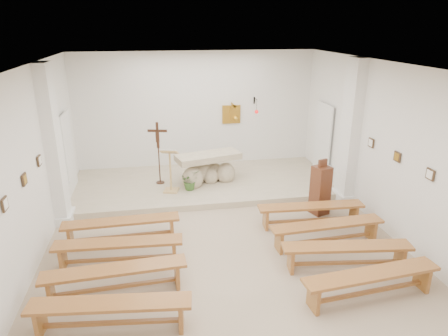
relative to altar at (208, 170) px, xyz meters
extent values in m
cube|color=tan|center=(-0.10, -3.40, -0.49)|extent=(7.00, 10.00, 0.00)
cube|color=silver|center=(-3.59, -3.40, 1.26)|extent=(0.02, 10.00, 3.50)
cube|color=silver|center=(3.39, -3.40, 1.26)|extent=(0.02, 10.00, 3.50)
cube|color=silver|center=(-0.10, 1.59, 1.26)|extent=(7.00, 0.02, 3.50)
cube|color=silver|center=(-0.10, -3.40, 3.00)|extent=(7.00, 10.00, 0.02)
cube|color=#BFAD93|center=(-0.10, 0.10, -0.41)|extent=(6.98, 3.00, 0.15)
cube|color=white|center=(-3.47, -1.40, 1.26)|extent=(0.26, 0.55, 3.50)
cube|color=white|center=(3.27, -1.40, 1.26)|extent=(0.26, 0.55, 3.50)
cube|color=gold|center=(0.95, 1.56, 1.16)|extent=(0.55, 0.04, 0.55)
cube|color=black|center=(1.65, 1.57, 1.56)|extent=(0.04, 0.02, 0.20)
cylinder|color=black|center=(1.65, 1.42, 1.63)|extent=(0.02, 0.30, 0.02)
cylinder|color=black|center=(1.65, 1.27, 1.46)|extent=(0.01, 0.01, 0.34)
sphere|color=red|center=(1.65, 1.27, 1.27)|extent=(0.11, 0.11, 0.11)
cube|color=#3F2D1B|center=(-3.57, -4.20, 1.23)|extent=(0.03, 0.20, 0.20)
cube|color=#3F2D1B|center=(-3.57, -3.20, 1.23)|extent=(0.03, 0.20, 0.20)
cube|color=#3F2D1B|center=(-3.57, -2.20, 1.23)|extent=(0.03, 0.20, 0.20)
cube|color=#3F2D1B|center=(3.37, -4.20, 1.23)|extent=(0.03, 0.20, 0.20)
cube|color=#3F2D1B|center=(3.37, -3.20, 1.23)|extent=(0.03, 0.20, 0.20)
cube|color=#3F2D1B|center=(3.37, -2.20, 1.23)|extent=(0.03, 0.20, 0.20)
cube|color=silver|center=(-3.53, -0.70, -0.22)|extent=(0.10, 0.85, 0.52)
cube|color=silver|center=(3.33, -0.70, -0.22)|extent=(0.10, 0.85, 0.52)
ellipsoid|color=beige|center=(-0.44, -0.26, -0.10)|extent=(0.55, 0.47, 0.63)
ellipsoid|color=beige|center=(0.50, 0.01, -0.12)|extent=(0.52, 0.44, 0.59)
ellipsoid|color=beige|center=(-0.16, 0.13, -0.09)|extent=(0.59, 0.50, 0.55)
ellipsoid|color=beige|center=(0.21, 0.20, -0.13)|extent=(0.48, 0.41, 0.52)
ellipsoid|color=beige|center=(0.08, -0.03, -0.17)|extent=(0.41, 0.35, 0.48)
cube|color=beige|center=(0.02, 0.00, 0.38)|extent=(1.82, 1.07, 0.17)
cube|color=tan|center=(-1.01, -0.45, -0.32)|extent=(0.43, 0.43, 0.04)
cylinder|color=tan|center=(-1.01, -0.45, 0.16)|extent=(0.05, 0.05, 1.01)
cube|color=tan|center=(-1.02, -0.47, 0.72)|extent=(0.49, 0.40, 0.16)
cube|color=white|center=(-1.03, -0.51, 0.77)|extent=(0.41, 0.33, 0.13)
cylinder|color=#3E2213|center=(-1.27, 0.17, -0.33)|extent=(0.22, 0.22, 0.03)
cylinder|color=#3E2213|center=(-1.27, 0.17, 0.17)|extent=(0.03, 0.03, 1.01)
cube|color=#3E2213|center=(-1.27, 0.17, 0.99)|extent=(0.07, 0.06, 0.69)
cube|color=#3E2213|center=(-1.27, 0.17, 1.11)|extent=(0.50, 0.16, 0.06)
cube|color=#3E2213|center=(-1.28, 0.14, 0.97)|extent=(0.10, 0.06, 0.29)
imported|color=#345C25|center=(-0.52, -0.42, -0.08)|extent=(0.61, 0.59, 0.53)
cube|color=#542A18|center=(2.35, -2.01, 0.09)|extent=(0.45, 0.45, 1.16)
cube|color=#542A18|center=(2.35, -2.01, 0.75)|extent=(0.24, 0.13, 0.19)
cube|color=#A87130|center=(-2.12, -2.56, -0.03)|extent=(2.33, 0.42, 0.05)
cube|color=#A87130|center=(-3.12, -2.58, -0.27)|extent=(0.07, 0.34, 0.44)
cube|color=#A87130|center=(-1.12, -2.54, -0.27)|extent=(0.07, 0.34, 0.44)
cube|color=#A87130|center=(-2.12, -2.56, -0.36)|extent=(1.95, 0.11, 0.05)
cube|color=#A87130|center=(1.92, -2.56, -0.03)|extent=(2.34, 0.50, 0.05)
cube|color=#A87130|center=(0.92, -2.50, -0.27)|extent=(0.08, 0.34, 0.44)
cube|color=#A87130|center=(2.92, -2.62, -0.27)|extent=(0.08, 0.34, 0.44)
cube|color=#A87130|center=(1.92, -2.56, -0.36)|extent=(1.95, 0.17, 0.05)
cube|color=#A87130|center=(-2.12, -3.41, -0.03)|extent=(2.34, 0.51, 0.05)
cube|color=#A87130|center=(-3.12, -3.35, -0.27)|extent=(0.08, 0.34, 0.44)
cube|color=#A87130|center=(-1.12, -3.47, -0.27)|extent=(0.08, 0.34, 0.44)
cube|color=#A87130|center=(-2.12, -3.41, -0.36)|extent=(1.95, 0.18, 0.05)
cube|color=#A87130|center=(1.92, -3.41, -0.03)|extent=(2.33, 0.49, 0.05)
cube|color=#A87130|center=(0.92, -3.46, -0.27)|extent=(0.08, 0.34, 0.44)
cube|color=#A87130|center=(2.92, -3.36, -0.27)|extent=(0.08, 0.34, 0.44)
cube|color=#A87130|center=(1.92, -3.41, -0.36)|extent=(1.95, 0.17, 0.05)
cube|color=#A87130|center=(-2.12, -4.26, -0.03)|extent=(2.34, 0.50, 0.05)
cube|color=#A87130|center=(-3.12, -4.31, -0.27)|extent=(0.08, 0.34, 0.44)
cube|color=#A87130|center=(-1.12, -4.20, -0.27)|extent=(0.08, 0.34, 0.44)
cube|color=#A87130|center=(-2.12, -4.26, -0.36)|extent=(1.95, 0.17, 0.05)
cube|color=#A87130|center=(1.92, -4.26, -0.03)|extent=(2.35, 0.67, 0.05)
cube|color=#A87130|center=(0.92, -4.13, -0.27)|extent=(0.11, 0.34, 0.44)
cube|color=#A87130|center=(2.91, -4.39, -0.27)|extent=(0.11, 0.34, 0.44)
cube|color=#A87130|center=(1.92, -4.26, -0.36)|extent=(1.94, 0.32, 0.05)
cube|color=#A87130|center=(-2.12, -5.11, -0.03)|extent=(2.35, 0.63, 0.05)
cube|color=#A87130|center=(-3.11, -5.00, -0.27)|extent=(0.10, 0.34, 0.44)
cube|color=#A87130|center=(-1.12, -5.22, -0.27)|extent=(0.10, 0.34, 0.44)
cube|color=#A87130|center=(-2.12, -5.11, -0.36)|extent=(1.94, 0.28, 0.05)
cube|color=#A87130|center=(1.92, -5.11, -0.03)|extent=(2.34, 0.58, 0.05)
cube|color=#A87130|center=(0.92, -5.20, -0.27)|extent=(0.09, 0.34, 0.44)
cube|color=#A87130|center=(2.91, -5.02, -0.27)|extent=(0.09, 0.34, 0.44)
cube|color=#A87130|center=(1.92, -5.11, -0.36)|extent=(1.95, 0.24, 0.05)
camera|label=1|loc=(-1.34, -9.99, 3.71)|focal=32.00mm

